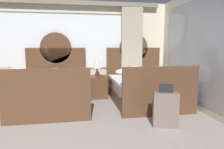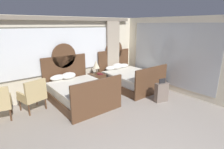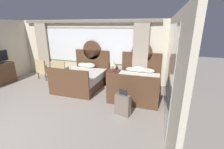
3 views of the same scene
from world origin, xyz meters
TOP-DOWN VIEW (x-y plane):
  - ground_plane at (0.00, 0.00)m, footprint 24.00×24.00m
  - wall_back_window at (0.00, 4.36)m, footprint 6.98×0.22m
  - wall_right_mirror at (3.52, 1.91)m, footprint 0.08×4.96m
  - bed_near_window at (0.25, 3.28)m, footprint 1.63×2.12m
  - bed_near_mirror at (2.50, 3.29)m, footprint 1.63×2.12m
  - nightstand_between_beds at (1.38, 3.94)m, footprint 0.52×0.55m
  - table_lamp_on_nightstand at (1.36, 3.94)m, footprint 0.27×0.27m
  - book_on_nightstand at (1.44, 3.83)m, footprint 0.18×0.26m
  - armchair_by_window_left at (-1.05, 3.58)m, footprint 0.74×0.74m
  - armchair_by_window_centre at (-1.93, 3.58)m, footprint 0.71×0.71m
  - suitcase_on_floor at (2.36, 1.66)m, footprint 0.47×0.30m

SIDE VIEW (x-z plane):
  - ground_plane at x=0.00m, z-range 0.00..0.00m
  - nightstand_between_beds at x=1.38m, z-range 0.00..0.60m
  - suitcase_on_floor at x=2.36m, z-range -0.07..0.71m
  - bed_near_window at x=0.25m, z-range -0.53..1.28m
  - bed_near_mirror at x=2.50m, z-range -0.53..1.28m
  - armchair_by_window_left at x=-1.05m, z-range 0.02..0.98m
  - armchair_by_window_centre at x=-1.93m, z-range 0.02..0.98m
  - book_on_nightstand at x=1.44m, z-range 0.60..0.63m
  - table_lamp_on_nightstand at x=1.36m, z-range 0.71..1.25m
  - wall_right_mirror at x=3.52m, z-range 0.00..2.70m
  - wall_back_window at x=0.00m, z-range 0.07..2.77m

